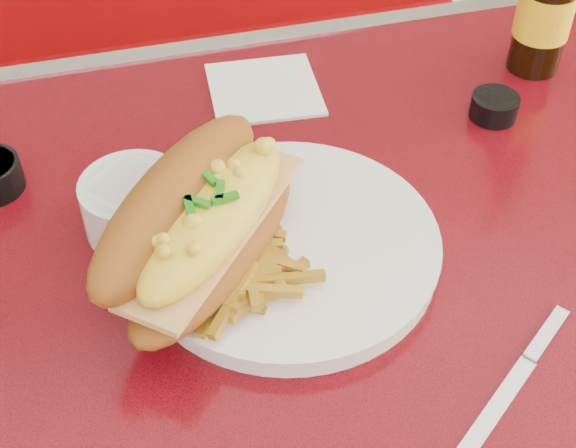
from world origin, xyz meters
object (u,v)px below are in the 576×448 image
object	(u,v)px
gravy_ramekin	(135,204)
knife	(525,366)
diner_table	(317,367)
sauce_cup_right	(495,106)
booth_bench_far	(198,144)
dinner_plate	(288,246)
fork	(343,260)
mac_hoagie	(201,221)

from	to	relation	value
gravy_ramekin	knife	bearing A→B (deg)	-41.55
diner_table	sauce_cup_right	size ratio (longest dim) A/B	19.13
diner_table	booth_bench_far	size ratio (longest dim) A/B	1.03
dinner_plate	knife	bearing A→B (deg)	-48.95
booth_bench_far	diner_table	bearing A→B (deg)	-90.00
sauce_cup_right	fork	bearing A→B (deg)	-142.33
dinner_plate	fork	world-z (taller)	same
diner_table	sauce_cup_right	distance (m)	0.35
gravy_ramekin	mac_hoagie	bearing A→B (deg)	-56.72
dinner_plate	sauce_cup_right	distance (m)	0.32
knife	gravy_ramekin	bearing A→B (deg)	101.88
dinner_plate	diner_table	bearing A→B (deg)	-38.84
diner_table	sauce_cup_right	xyz separation A→B (m)	(0.26, 0.17, 0.18)
fork	dinner_plate	bearing A→B (deg)	47.33
dinner_plate	sauce_cup_right	world-z (taller)	sauce_cup_right
mac_hoagie	sauce_cup_right	xyz separation A→B (m)	(0.36, 0.15, -0.05)
mac_hoagie	knife	size ratio (longest dim) A/B	1.77
knife	dinner_plate	bearing A→B (deg)	94.48
mac_hoagie	dinner_plate	bearing A→B (deg)	-46.40
booth_bench_far	gravy_ramekin	size ratio (longest dim) A/B	9.32
booth_bench_far	sauce_cup_right	distance (m)	0.85
diner_table	dinner_plate	size ratio (longest dim) A/B	3.79
diner_table	sauce_cup_right	bearing A→B (deg)	33.33
mac_hoagie	knife	distance (m)	0.30
booth_bench_far	sauce_cup_right	bearing A→B (deg)	-68.35
gravy_ramekin	sauce_cup_right	distance (m)	0.42
sauce_cup_right	booth_bench_far	bearing A→B (deg)	111.65
booth_bench_far	knife	distance (m)	1.09
booth_bench_far	gravy_ramekin	world-z (taller)	booth_bench_far
fork	gravy_ramekin	xyz separation A→B (m)	(-0.17, 0.11, 0.01)
dinner_plate	mac_hoagie	world-z (taller)	mac_hoagie
diner_table	dinner_plate	xyz separation A→B (m)	(-0.03, 0.02, 0.17)
fork	knife	distance (m)	0.18
diner_table	fork	distance (m)	0.18
gravy_ramekin	sauce_cup_right	size ratio (longest dim) A/B	2.00
knife	sauce_cup_right	bearing A→B (deg)	31.94
diner_table	fork	xyz separation A→B (m)	(0.01, -0.02, 0.18)
mac_hoagie	gravy_ramekin	xyz separation A→B (m)	(-0.05, 0.08, -0.04)
mac_hoagie	fork	bearing A→B (deg)	-65.50
diner_table	dinner_plate	bearing A→B (deg)	141.16
booth_bench_far	gravy_ramekin	distance (m)	0.89
booth_bench_far	mac_hoagie	bearing A→B (deg)	-97.56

